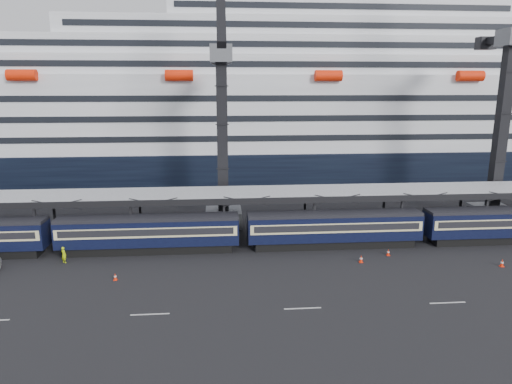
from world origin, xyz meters
The scene contains 11 objects.
ground centered at (0.00, 0.00, 0.00)m, with size 260.00×260.00×0.00m, color black.
train centered at (-4.65, 10.00, 2.20)m, with size 133.05×3.00×4.05m.
canopy centered at (0.00, 14.00, 5.25)m, with size 130.00×6.25×5.53m.
cruise_ship centered at (-1.08, 45.99, 12.34)m, with size 214.09×28.84×34.00m.
crane_dark_near centered at (-20.00, 18.59, 11.93)m, with size 4.50×17.75×35.08m.
crane_dark_mid centered at (15.00, 17.59, 13.36)m, with size 4.50×18.24×39.64m.
worker centered at (-36.11, 7.50, 0.84)m, with size 0.61×0.40×1.67m, color #BFDF0B.
traffic_cone_b centered at (-30.08, 2.78, 0.33)m, with size 0.34×0.34×0.67m.
traffic_cone_c centered at (-6.39, 5.19, 0.39)m, with size 0.39×0.39×0.78m.
traffic_cone_d centered at (-2.96, 6.84, 0.34)m, with size 0.35×0.35×0.70m.
traffic_cone_e centered at (7.08, 3.00, 0.39)m, with size 0.39×0.39×0.78m.
Camera 1 is at (-20.39, -36.86, 17.28)m, focal length 32.00 mm.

